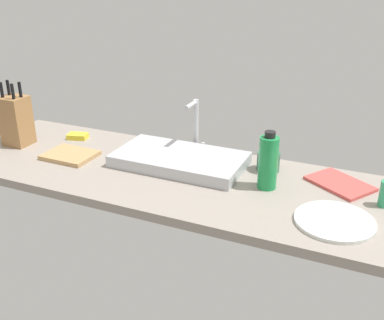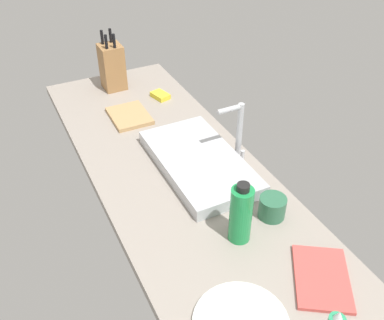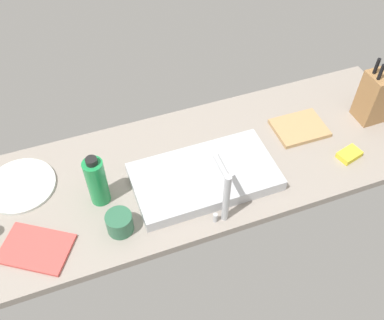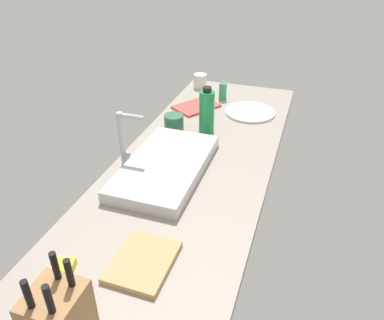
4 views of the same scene
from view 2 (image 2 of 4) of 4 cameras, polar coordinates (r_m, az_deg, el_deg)
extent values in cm
cube|color=gray|center=(163.09, -0.91, -3.18)|extent=(198.28, 62.36, 3.50)
cube|color=#B7BABF|center=(166.85, 0.94, -0.27)|extent=(53.04, 28.72, 4.88)
cylinder|color=#B7BABF|center=(169.44, 6.25, 3.92)|extent=(2.40, 2.40, 23.17)
cylinder|color=#B7BABF|center=(161.56, 4.97, 6.64)|extent=(2.00, 10.07, 2.00)
cylinder|color=#B7BABF|center=(172.47, 6.65, 0.68)|extent=(1.60, 1.60, 4.00)
cube|color=#9E7042|center=(222.50, -10.49, 11.87)|extent=(11.27, 10.72, 22.32)
cylinder|color=black|center=(219.19, -11.72, 15.49)|extent=(1.42, 1.42, 6.77)
cylinder|color=black|center=(220.51, -10.65, 15.75)|extent=(1.42, 1.42, 6.77)
cylinder|color=black|center=(213.46, -11.20, 14.96)|extent=(1.42, 1.42, 6.77)
cylinder|color=black|center=(213.75, -10.19, 15.11)|extent=(1.42, 1.42, 6.77)
cube|color=tan|center=(200.03, -8.21, 5.75)|extent=(21.19, 16.71, 1.80)
cone|color=silver|center=(116.59, 18.71, -18.74)|extent=(2.37, 2.37, 2.80)
cylinder|color=#1E8E47|center=(135.06, 6.41, -7.15)|extent=(7.11, 7.11, 19.83)
cylinder|color=black|center=(127.67, 6.74, -3.60)|extent=(3.91, 3.91, 2.20)
cube|color=#CC4C47|center=(135.54, 16.65, -14.58)|extent=(27.39, 25.27, 1.20)
cylinder|color=#2D6647|center=(147.96, 10.47, -6.10)|extent=(9.09, 9.09, 7.69)
cube|color=yellow|center=(214.56, -4.18, 8.44)|extent=(10.22, 8.08, 2.40)
camera|label=1|loc=(1.07, -82.55, -12.46)|focal=42.75mm
camera|label=3|loc=(1.76, 47.47, 36.72)|focal=41.05mm
camera|label=4|loc=(2.34, -26.69, 28.55)|focal=35.29mm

